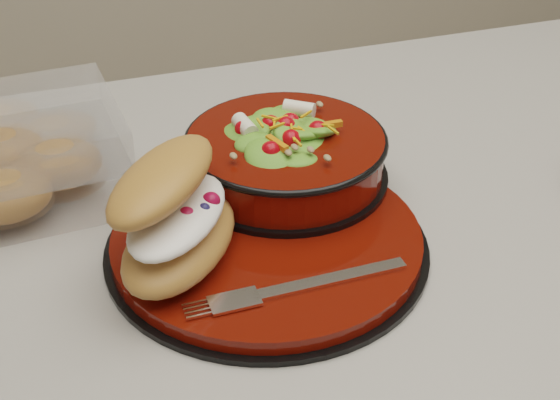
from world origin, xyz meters
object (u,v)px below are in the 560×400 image
object	(u,v)px
fork	(302,286)
pastry_box	(0,161)
salad_bowl	(286,150)
croissant	(176,215)
dinner_plate	(268,241)

from	to	relation	value
fork	pastry_box	xyz separation A→B (m)	(-0.23, 0.26, 0.02)
salad_bowl	fork	bearing A→B (deg)	-104.34
croissant	fork	bearing A→B (deg)	-94.32
croissant	fork	distance (m)	0.13
dinner_plate	pastry_box	bearing A→B (deg)	142.73
croissant	pastry_box	xyz separation A→B (m)	(-0.14, 0.18, -0.02)
fork	pastry_box	world-z (taller)	pastry_box
salad_bowl	fork	distance (m)	0.18
croissant	fork	size ratio (longest dim) A/B	1.06
fork	salad_bowl	bearing A→B (deg)	-14.76
dinner_plate	pastry_box	distance (m)	0.29
pastry_box	fork	bearing A→B (deg)	-51.37
dinner_plate	fork	bearing A→B (deg)	-87.48
croissant	dinner_plate	bearing A→B (deg)	-48.48
pastry_box	croissant	bearing A→B (deg)	-55.16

